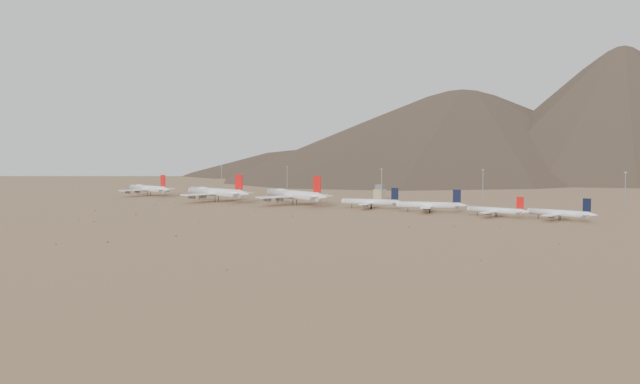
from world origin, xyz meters
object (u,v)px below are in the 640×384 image
Objects in this scene: widebody_east at (294,195)px; narrowbody_b at (431,205)px; narrowbody_a at (372,202)px; control_tower at (380,193)px; widebody_centre at (216,192)px; widebody_west at (148,189)px.

narrowbody_b is at bearing 21.64° from widebody_east.
widebody_east is 1.66× the size of narrowbody_a.
narrowbody_b reaches higher than control_tower.
control_tower is (89.36, 99.90, -2.31)m from widebody_centre.
widebody_centre is 134.06m from control_tower.
narrowbody_a reaches higher than control_tower.
narrowbody_b is (268.27, 7.96, -1.76)m from widebody_west.
widebody_centre is at bearing 2.70° from widebody_west.
narrowbody_a is 44.19m from narrowbody_b.
narrowbody_a is at bearing 158.78° from narrowbody_b.
widebody_west is at bearing -179.06° from widebody_centre.
control_tower is (183.78, 88.96, -1.37)m from widebody_west.
widebody_west is at bearing -154.17° from control_tower.
widebody_east reaches higher than widebody_west.
widebody_west is 204.19m from control_tower.
widebody_centre reaches higher than widebody_west.
widebody_centre is at bearing 165.58° from narrowbody_b.
narrowbody_b reaches higher than narrowbody_a.
widebody_west reaches higher than control_tower.
widebody_centre is 6.18× the size of control_tower.
control_tower is at bearing 94.24° from widebody_east.
widebody_east is 106.15m from narrowbody_b.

